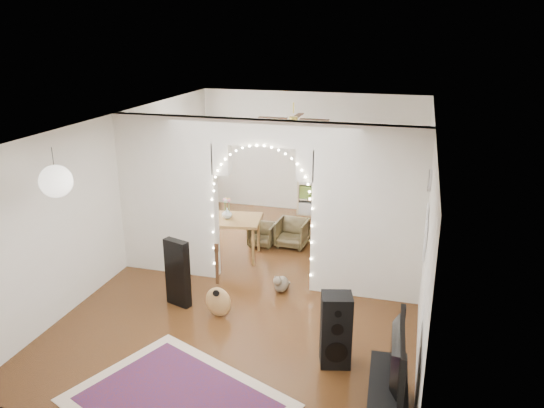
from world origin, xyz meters
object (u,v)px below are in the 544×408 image
(media_console, at_px, (387,399))
(dining_chair_left, at_px, (292,233))
(bookcase, at_px, (330,185))
(floor_speaker, at_px, (336,330))
(dining_table, at_px, (227,222))
(dining_chair_right, at_px, (262,235))
(acoustic_guitar, at_px, (218,290))

(media_console, distance_m, dining_chair_left, 4.85)
(media_console, height_order, bookcase, bookcase)
(floor_speaker, relative_size, dining_chair_left, 1.64)
(dining_table, relative_size, dining_chair_right, 2.70)
(acoustic_guitar, relative_size, dining_table, 0.74)
(dining_chair_right, bearing_deg, bookcase, 64.68)
(dining_table, relative_size, dining_chair_left, 2.25)
(bookcase, xyz_separation_m, dining_table, (-1.41, -2.72, -0.05))
(acoustic_guitar, distance_m, floor_speaker, 1.94)
(bookcase, xyz_separation_m, dining_chair_right, (-0.97, -2.03, -0.51))
(dining_table, bearing_deg, acoustic_guitar, -82.18)
(bookcase, relative_size, dining_chair_left, 2.52)
(acoustic_guitar, height_order, dining_chair_right, acoustic_guitar)
(acoustic_guitar, height_order, floor_speaker, acoustic_guitar)
(floor_speaker, bearing_deg, dining_chair_right, 105.90)
(floor_speaker, bearing_deg, dining_chair_left, 97.50)
(media_console, relative_size, dining_table, 0.77)
(media_console, xyz_separation_m, bookcase, (-1.70, 6.27, 0.48))
(media_console, bearing_deg, dining_chair_left, 112.86)
(floor_speaker, relative_size, media_console, 0.95)
(floor_speaker, xyz_separation_m, dining_table, (-2.42, 2.71, 0.21))
(acoustic_guitar, xyz_separation_m, media_console, (2.51, -1.52, -0.17))
(dining_table, xyz_separation_m, dining_chair_right, (0.44, 0.69, -0.46))
(dining_chair_left, bearing_deg, acoustic_guitar, -94.72)
(acoustic_guitar, height_order, media_console, acoustic_guitar)
(dining_table, height_order, dining_chair_left, dining_table)
(dining_chair_left, xyz_separation_m, dining_chair_right, (-0.57, -0.13, -0.04))
(media_console, bearing_deg, bookcase, 102.33)
(acoustic_guitar, xyz_separation_m, dining_chair_left, (0.41, 2.85, -0.16))
(bookcase, relative_size, dining_chair_right, 3.03)
(dining_chair_left, bearing_deg, bookcase, 81.50)
(acoustic_guitar, bearing_deg, media_console, -38.99)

